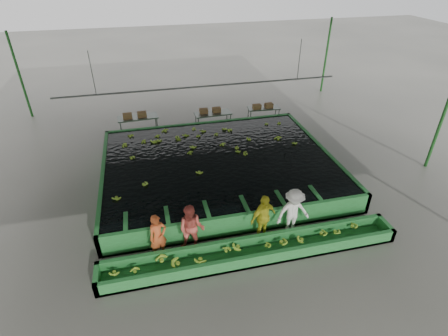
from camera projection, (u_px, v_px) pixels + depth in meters
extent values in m
plane|color=#66655B|center=(227.00, 194.00, 14.60)|extent=(80.00, 80.00, 0.00)
cube|color=gray|center=(227.00, 77.00, 11.96)|extent=(20.00, 22.00, 0.04)
cube|color=black|center=(219.00, 159.00, 15.39)|extent=(9.70, 7.70, 0.00)
cylinder|color=#59605B|center=(203.00, 86.00, 17.14)|extent=(0.08, 0.08, 14.00)
cylinder|color=#59605B|center=(92.00, 73.00, 15.62)|extent=(0.04, 0.04, 2.00)
cylinder|color=#59605B|center=(299.00, 60.00, 17.61)|extent=(0.04, 0.04, 2.00)
imported|color=#D75827|center=(158.00, 237.00, 11.26)|extent=(0.71, 0.59, 1.65)
imported|color=#D25446|center=(192.00, 229.00, 11.44)|extent=(1.06, 0.94, 1.82)
imported|color=gold|center=(263.00, 218.00, 11.93)|extent=(1.15, 0.81, 1.82)
imported|color=white|center=(293.00, 212.00, 12.14)|extent=(1.23, 0.74, 1.86)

